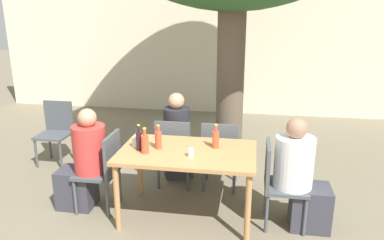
% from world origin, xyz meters
% --- Properties ---
extents(ground_plane, '(30.00, 30.00, 0.00)m').
position_xyz_m(ground_plane, '(0.00, 0.00, 0.00)').
color(ground_plane, '#706651').
extents(cafe_building_wall, '(10.00, 0.08, 2.80)m').
position_xyz_m(cafe_building_wall, '(0.00, 4.38, 1.40)').
color(cafe_building_wall, beige).
rests_on(cafe_building_wall, ground_plane).
extents(dining_table_front, '(1.45, 0.90, 0.78)m').
position_xyz_m(dining_table_front, '(0.00, 0.00, 0.69)').
color(dining_table_front, '#B27F4C').
rests_on(dining_table_front, ground_plane).
extents(patio_chair_0, '(0.44, 0.44, 0.91)m').
position_xyz_m(patio_chair_0, '(-0.96, 0.00, 0.52)').
color(patio_chair_0, '#474C51').
rests_on(patio_chair_0, ground_plane).
extents(patio_chair_1, '(0.44, 0.44, 0.91)m').
position_xyz_m(patio_chair_1, '(0.96, 0.00, 0.52)').
color(patio_chair_1, '#474C51').
rests_on(patio_chair_1, ground_plane).
extents(patio_chair_2, '(0.44, 0.44, 0.91)m').
position_xyz_m(patio_chair_2, '(-0.29, 0.68, 0.52)').
color(patio_chair_2, '#474C51').
rests_on(patio_chair_2, ground_plane).
extents(patio_chair_3, '(0.44, 0.44, 0.91)m').
position_xyz_m(patio_chair_3, '(0.29, 0.68, 0.52)').
color(patio_chair_3, '#474C51').
rests_on(patio_chair_3, ground_plane).
extents(patio_chair_4, '(0.44, 0.44, 0.91)m').
position_xyz_m(patio_chair_4, '(-2.19, 1.20, 0.52)').
color(patio_chair_4, '#474C51').
rests_on(patio_chair_4, ground_plane).
extents(person_seated_0, '(0.58, 0.37, 1.19)m').
position_xyz_m(person_seated_0, '(-1.19, -0.00, 0.53)').
color(person_seated_0, '#383842').
rests_on(person_seated_0, ground_plane).
extents(person_seated_1, '(0.60, 0.40, 1.19)m').
position_xyz_m(person_seated_1, '(1.19, -0.00, 0.54)').
color(person_seated_1, '#383842').
rests_on(person_seated_1, ground_plane).
extents(person_seated_2, '(0.34, 0.57, 1.21)m').
position_xyz_m(person_seated_2, '(-0.29, 0.92, 0.54)').
color(person_seated_2, '#383842').
rests_on(person_seated_2, ground_plane).
extents(wine_bottle_0, '(0.06, 0.06, 0.29)m').
position_xyz_m(wine_bottle_0, '(-0.50, -0.07, 0.89)').
color(wine_bottle_0, '#331923').
rests_on(wine_bottle_0, dining_table_front).
extents(soda_bottle_1, '(0.07, 0.07, 0.27)m').
position_xyz_m(soda_bottle_1, '(0.29, 0.13, 0.88)').
color(soda_bottle_1, '#DB4C2D').
rests_on(soda_bottle_1, dining_table_front).
extents(soda_bottle_2, '(0.07, 0.07, 0.27)m').
position_xyz_m(soda_bottle_2, '(-0.32, 0.01, 0.88)').
color(soda_bottle_2, '#DB4C2D').
rests_on(soda_bottle_2, dining_table_front).
extents(soda_bottle_3, '(0.08, 0.08, 0.27)m').
position_xyz_m(soda_bottle_3, '(-0.42, -0.14, 0.88)').
color(soda_bottle_3, '#DB4C2D').
rests_on(soda_bottle_3, dining_table_front).
extents(drinking_glass_0, '(0.06, 0.06, 0.09)m').
position_xyz_m(drinking_glass_0, '(0.06, -0.16, 0.82)').
color(drinking_glass_0, white).
rests_on(drinking_glass_0, dining_table_front).
extents(drinking_glass_1, '(0.08, 0.08, 0.11)m').
position_xyz_m(drinking_glass_1, '(-0.57, 0.02, 0.83)').
color(drinking_glass_1, silver).
rests_on(drinking_glass_1, dining_table_front).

